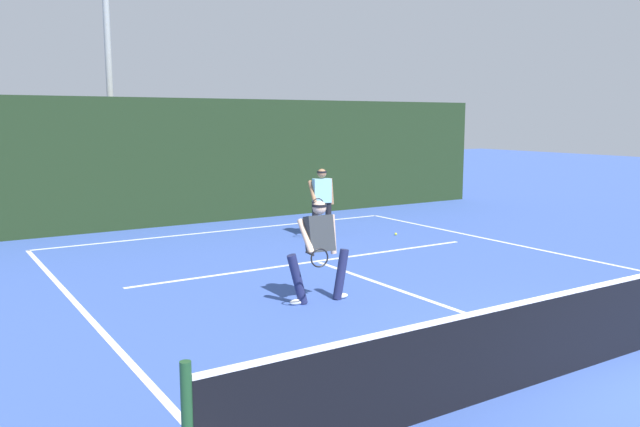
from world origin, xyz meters
The scene contains 10 objects.
ground_plane centered at (0.00, 0.00, 0.00)m, with size 80.00×80.00×0.00m, color #3956A8.
court_line_baseline_far centered at (0.00, 10.88, 0.00)m, with size 9.68×0.10×0.01m, color white.
court_line_service centered at (0.00, 6.52, 0.00)m, with size 7.89×0.10×0.01m, color white.
court_line_centre centered at (0.00, 3.20, 0.00)m, with size 0.10×6.40×0.01m, color white.
tennis_net centered at (0.00, 0.00, 0.51)m, with size 10.61×0.09×1.11m.
player_near centered at (-1.52, 4.01, 0.90)m, with size 1.10×0.87×1.64m.
player_far centered at (1.65, 8.89, 0.93)m, with size 0.89×0.87×1.68m.
tennis_ball centered at (3.27, 7.97, 0.03)m, with size 0.07×0.07×0.07m, color #D1E033.
back_fence_windscreen centered at (0.00, 12.43, 1.73)m, with size 19.93×0.12×3.46m, color #1C2F18.
light_pole centered at (-2.01, 14.22, 4.48)m, with size 0.55×0.44×7.28m.
Camera 1 is at (-6.87, -4.42, 2.91)m, focal length 36.11 mm.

